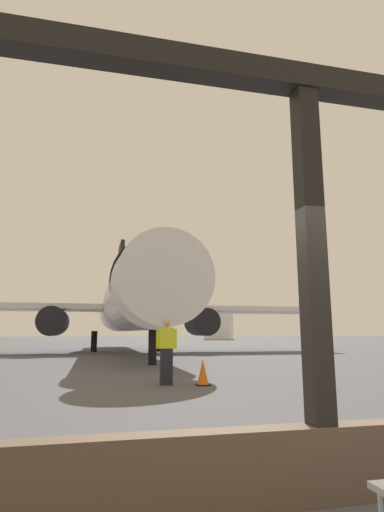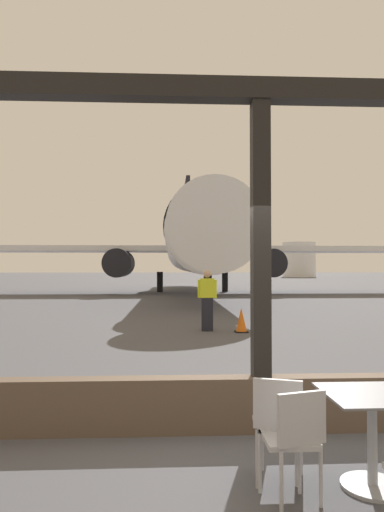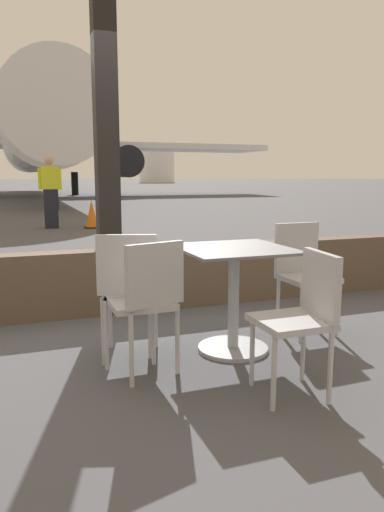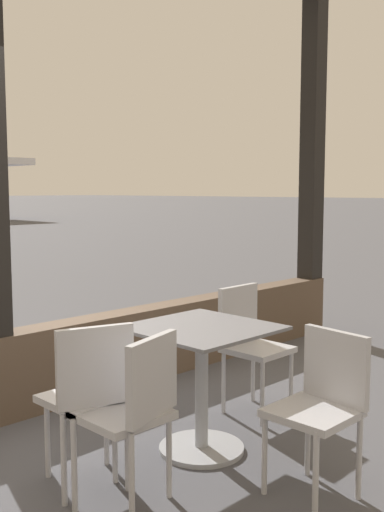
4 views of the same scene
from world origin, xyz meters
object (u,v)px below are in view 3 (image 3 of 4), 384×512
(cafe_chair_window_left, at_px, (304,310))
(cafe_chair_aisle_right, at_px, (129,284))
(dining_table, at_px, (234,292))
(cafe_chair_window_right, at_px, (147,295))
(airplane, at_px, (36,138))
(fuel_storage_tank, at_px, (157,164))
(ground_crew_worker, at_px, (50,191))
(cafe_chair_aisle_left, at_px, (303,267))
(traffic_cone, at_px, (92,215))

(cafe_chair_window_left, bearing_deg, cafe_chair_aisle_right, 133.84)
(dining_table, height_order, cafe_chair_window_right, cafe_chair_window_right)
(dining_table, distance_m, airplane, 27.34)
(cafe_chair_window_right, height_order, fuel_storage_tank, fuel_storage_tank)
(cafe_chair_window_left, relative_size, ground_crew_worker, 0.49)
(ground_crew_worker, bearing_deg, dining_table, -86.20)
(cafe_chair_window_left, height_order, cafe_chair_aisle_left, cafe_chair_aisle_left)
(ground_crew_worker, distance_m, traffic_cone, 1.14)
(cafe_chair_aisle_right, bearing_deg, cafe_chair_window_right, -81.28)
(dining_table, bearing_deg, ground_crew_worker, 93.80)
(cafe_chair_aisle_right, bearing_deg, ground_crew_worker, 89.07)
(dining_table, distance_m, cafe_chair_window_left, 0.80)
(cafe_chair_window_right, distance_m, fuel_storage_tank, 83.30)
(airplane, relative_size, fuel_storage_tank, 4.59)
(ground_crew_worker, relative_size, traffic_cone, 2.55)
(airplane, distance_m, fuel_storage_tank, 57.16)
(cafe_chair_aisle_left, distance_m, cafe_chair_aisle_right, 1.50)
(ground_crew_worker, bearing_deg, airplane, 88.12)
(airplane, bearing_deg, cafe_chair_window_right, -91.44)
(cafe_chair_window_left, relative_size, cafe_chair_aisle_right, 0.94)
(dining_table, height_order, airplane, airplane)
(cafe_chair_aisle_left, bearing_deg, fuel_storage_tank, 74.76)
(cafe_chair_aisle_left, height_order, ground_crew_worker, ground_crew_worker)
(cafe_chair_aisle_left, height_order, airplane, airplane)
(cafe_chair_aisle_left, distance_m, fuel_storage_tank, 82.46)
(cafe_chair_aisle_left, height_order, traffic_cone, cafe_chair_aisle_left)
(ground_crew_worker, height_order, traffic_cone, ground_crew_worker)
(dining_table, xyz_separation_m, cafe_chair_aisle_left, (0.73, 0.24, 0.10))
(airplane, height_order, fuel_storage_tank, airplane)
(cafe_chair_aisle_right, bearing_deg, fuel_storage_tank, 73.80)
(traffic_cone, bearing_deg, ground_crew_worker, 162.41)
(cafe_chair_aisle_right, height_order, traffic_cone, cafe_chair_aisle_right)
(dining_table, xyz_separation_m, ground_crew_worker, (-0.61, 9.22, 0.46))
(dining_table, distance_m, fuel_storage_tank, 82.88)
(cafe_chair_window_left, height_order, fuel_storage_tank, fuel_storage_tank)
(cafe_chair_aisle_left, height_order, fuel_storage_tank, fuel_storage_tank)
(cafe_chair_aisle_left, bearing_deg, ground_crew_worker, 98.52)
(cafe_chair_aisle_right, xyz_separation_m, airplane, (0.74, 27.10, 2.83))
(dining_table, xyz_separation_m, airplane, (-0.03, 27.18, 2.94))
(cafe_chair_aisle_right, distance_m, fuel_storage_tank, 83.01)
(traffic_cone, bearing_deg, cafe_chair_window_right, -96.45)
(cafe_chair_aisle_left, bearing_deg, traffic_cone, 92.72)
(cafe_chair_aisle_left, distance_m, airplane, 27.10)
(airplane, height_order, traffic_cone, airplane)
(cafe_chair_window_left, bearing_deg, fuel_storage_tank, 74.51)
(cafe_chair_window_right, relative_size, cafe_chair_aisle_left, 0.98)
(cafe_chair_window_right, xyz_separation_m, cafe_chair_aisle_left, (1.45, 0.47, 0.00))
(cafe_chair_window_left, bearing_deg, traffic_cone, 88.56)
(cafe_chair_window_left, distance_m, ground_crew_worker, 10.05)
(ground_crew_worker, bearing_deg, fuel_storage_tank, 71.93)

